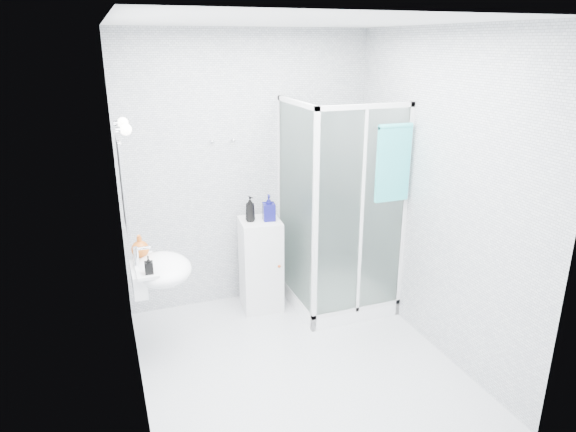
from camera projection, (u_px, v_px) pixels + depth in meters
name	position (u px, v px, depth m)	size (l,w,h in m)	color
room	(298.00, 212.00, 3.74)	(2.40, 2.60, 2.60)	silver
shower_enclosure	(333.00, 265.00, 4.91)	(0.90, 0.95, 2.00)	white
wall_basin	(158.00, 270.00, 3.98)	(0.46, 0.56, 0.35)	white
mirror	(122.00, 185.00, 3.68)	(0.02, 0.60, 0.70)	white
vanity_lights	(123.00, 126.00, 3.56)	(0.10, 0.40, 0.08)	silver
wall_hooks	(223.00, 141.00, 4.67)	(0.23, 0.06, 0.03)	silver
storage_cabinet	(261.00, 264.00, 4.92)	(0.40, 0.41, 0.90)	silver
hand_towel	(393.00, 161.00, 4.32)	(0.31, 0.05, 0.66)	#2FB0B2
shampoo_bottle_a	(250.00, 209.00, 4.72)	(0.09, 0.09, 0.24)	black
shampoo_bottle_b	(269.00, 208.00, 4.74)	(0.11, 0.11, 0.25)	#0F0E58
soap_dispenser_orange	(140.00, 246.00, 4.04)	(0.14, 0.14, 0.18)	#B75315
soap_dispenser_black	(149.00, 265.00, 3.74)	(0.06, 0.06, 0.14)	black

